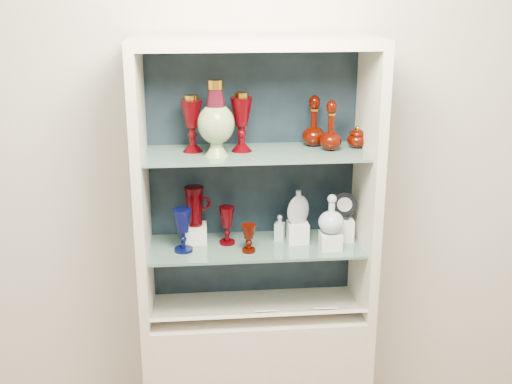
{
  "coord_description": "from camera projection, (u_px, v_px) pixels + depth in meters",
  "views": [
    {
      "loc": [
        -0.24,
        -1.04,
        2.13
      ],
      "look_at": [
        0.0,
        1.53,
        1.3
      ],
      "focal_mm": 45.0,
      "sensor_mm": 36.0,
      "label": 1
    }
  ],
  "objects": [
    {
      "name": "wall_back",
      "position": [
        251.0,
        156.0,
        2.89
      ],
      "size": [
        3.5,
        0.02,
        2.8
      ],
      "primitive_type": "cube",
      "color": "beige",
      "rests_on": "ground"
    },
    {
      "name": "ruby_goblet_tall",
      "position": [
        227.0,
        225.0,
        2.8
      ],
      "size": [
        0.09,
        0.09,
        0.17
      ],
      "primitive_type": null,
      "rotation": [
        0.0,
        0.0,
        -0.26
      ],
      "color": "#430004",
      "rests_on": "shelf_lower"
    },
    {
      "name": "ruby_decanter_b",
      "position": [
        314.0,
        119.0,
        2.75
      ],
      "size": [
        0.12,
        0.12,
        0.23
      ],
      "primitive_type": null,
      "rotation": [
        0.0,
        0.0,
        -0.26
      ],
      "color": "#430900",
      "rests_on": "shelf_upper"
    },
    {
      "name": "flat_flask",
      "position": [
        298.0,
        206.0,
        2.79
      ],
      "size": [
        0.12,
        0.08,
        0.15
      ],
      "primitive_type": null,
      "rotation": [
        0.0,
        0.0,
        0.42
      ],
      "color": "#A1AAB4",
      "rests_on": "riser_flat_flask"
    },
    {
      "name": "pedestal_lamp_left",
      "position": [
        192.0,
        124.0,
        2.65
      ],
      "size": [
        0.12,
        0.12,
        0.24
      ],
      "primitive_type": null,
      "rotation": [
        0.0,
        0.0,
        0.4
      ],
      "color": "#430004",
      "rests_on": "shelf_upper"
    },
    {
      "name": "ruby_decanter_a",
      "position": [
        331.0,
        122.0,
        2.67
      ],
      "size": [
        0.11,
        0.11,
        0.24
      ],
      "primitive_type": null,
      "rotation": [
        0.0,
        0.0,
        -0.14
      ],
      "color": "#430900",
      "rests_on": "shelf_upper"
    },
    {
      "name": "cabinet_side_left",
      "position": [
        141.0,
        190.0,
        2.66
      ],
      "size": [
        0.04,
        0.4,
        1.15
      ],
      "primitive_type": "cube",
      "color": "beige",
      "rests_on": "cabinet_base"
    },
    {
      "name": "shelf_lower",
      "position": [
        256.0,
        246.0,
        2.81
      ],
      "size": [
        0.92,
        0.34,
        0.01
      ],
      "primitive_type": "cube",
      "color": "slate",
      "rests_on": "cabinet_side_left"
    },
    {
      "name": "lidded_bowl",
      "position": [
        357.0,
        137.0,
        2.74
      ],
      "size": [
        0.11,
        0.11,
        0.1
      ],
      "primitive_type": null,
      "rotation": [
        0.0,
        0.0,
        0.25
      ],
      "color": "#430900",
      "rests_on": "shelf_upper"
    },
    {
      "name": "label_card_0",
      "position": [
        325.0,
        308.0,
        2.79
      ],
      "size": [
        0.1,
        0.06,
        0.03
      ],
      "primitive_type": "cube",
      "rotation": [
        -0.44,
        0.0,
        0.0
      ],
      "color": "white",
      "rests_on": "label_ledge"
    },
    {
      "name": "cabinet_side_right",
      "position": [
        367.0,
        183.0,
        2.75
      ],
      "size": [
        0.04,
        0.4,
        1.15
      ],
      "primitive_type": "cube",
      "color": "beige",
      "rests_on": "cabinet_base"
    },
    {
      "name": "cameo_medallion",
      "position": [
        345.0,
        205.0,
        2.81
      ],
      "size": [
        0.11,
        0.06,
        0.13
      ],
      "primitive_type": null,
      "rotation": [
        0.0,
        0.0,
        -0.2
      ],
      "color": "black",
      "rests_on": "riser_cameo_medallion"
    },
    {
      "name": "riser_clear_round_decanter",
      "position": [
        330.0,
        241.0,
        2.77
      ],
      "size": [
        0.09,
        0.09,
        0.07
      ],
      "primitive_type": "cube",
      "color": "silver",
      "rests_on": "shelf_lower"
    },
    {
      "name": "pedestal_lamp_right",
      "position": [
        242.0,
        122.0,
        2.66
      ],
      "size": [
        0.12,
        0.12,
        0.25
      ],
      "primitive_type": null,
      "rotation": [
        0.0,
        0.0,
        -0.28
      ],
      "color": "#430004",
      "rests_on": "shelf_upper"
    },
    {
      "name": "riser_ruby_pitcher",
      "position": [
        195.0,
        233.0,
        2.83
      ],
      "size": [
        0.1,
        0.1,
        0.08
      ],
      "primitive_type": "cube",
      "color": "silver",
      "rests_on": "shelf_lower"
    },
    {
      "name": "label_ledge",
      "position": [
        258.0,
        314.0,
        2.77
      ],
      "size": [
        0.92,
        0.17,
        0.09
      ],
      "primitive_type": "cube",
      "rotation": [
        -0.44,
        0.0,
        0.0
      ],
      "color": "beige",
      "rests_on": "cabinet_base"
    },
    {
      "name": "enamel_urn",
      "position": [
        216.0,
        118.0,
        2.58
      ],
      "size": [
        0.17,
        0.17,
        0.31
      ],
      "primitive_type": null,
      "rotation": [
        0.0,
        0.0,
        0.13
      ],
      "color": "#064713",
      "rests_on": "shelf_upper"
    },
    {
      "name": "riser_flat_flask",
      "position": [
        298.0,
        232.0,
        2.83
      ],
      "size": [
        0.09,
        0.09,
        0.09
      ],
      "primitive_type": "cube",
      "color": "silver",
      "rests_on": "shelf_lower"
    },
    {
      "name": "ruby_goblet_small",
      "position": [
        249.0,
        238.0,
        2.72
      ],
      "size": [
        0.06,
        0.06,
        0.12
      ],
      "primitive_type": null,
      "rotation": [
        0.0,
        0.0,
        -0.01
      ],
      "color": "#430900",
      "rests_on": "shelf_lower"
    },
    {
      "name": "shelf_upper",
      "position": [
        256.0,
        153.0,
        2.68
      ],
      "size": [
        0.92,
        0.34,
        0.01
      ],
      "primitive_type": "cube",
      "color": "slate",
      "rests_on": "cabinet_side_left"
    },
    {
      "name": "cabinet_back_panel",
      "position": [
        252.0,
        174.0,
        2.89
      ],
      "size": [
        0.98,
        0.02,
        1.15
      ],
      "primitive_type": "cube",
      "color": "black",
      "rests_on": "cabinet_base"
    },
    {
      "name": "label_card_1",
      "position": [
        266.0,
        311.0,
        2.77
      ],
      "size": [
        0.1,
        0.06,
        0.03
      ],
      "primitive_type": "cube",
      "rotation": [
        -0.44,
        0.0,
        0.0
      ],
      "color": "white",
      "rests_on": "label_ledge"
    },
    {
      "name": "clear_square_bottle",
      "position": [
        280.0,
        228.0,
        2.84
      ],
      "size": [
        0.05,
        0.05,
        0.12
      ],
      "primitive_type": null,
      "rotation": [
        0.0,
        0.0,
        -0.37
      ],
      "color": "#A9BAC5",
      "rests_on": "shelf_lower"
    },
    {
      "name": "ruby_pitcher",
      "position": [
        194.0,
        206.0,
        2.79
      ],
      "size": [
        0.14,
        0.1,
        0.18
      ],
      "primitive_type": null,
      "rotation": [
        0.0,
        0.0,
        0.15
      ],
      "color": "#430004",
      "rests_on": "riser_ruby_pitcher"
    },
    {
      "name": "cabinet_base",
      "position": [
        256.0,
        380.0,
        3.0
      ],
      "size": [
        1.0,
        0.4,
        0.75
      ],
      "primitive_type": "cube",
      "color": "beige",
      "rests_on": "ground"
    },
    {
      "name": "riser_cameo_medallion",
      "position": [
        343.0,
        230.0,
        2.85
      ],
      "size": [
        0.08,
        0.08,
        0.1
      ],
      "primitive_type": "cube",
      "color": "silver",
      "rests_on": "shelf_lower"
    },
    {
      "name": "cabinet_top_cap",
      "position": [
        256.0,
        42.0,
        2.53
      ],
      "size": [
        1.0,
        0.4,
        0.04
      ],
      "primitive_type": "cube",
      "color": "beige",
      "rests_on": "cabinet_side_left"
    },
    {
      "name": "clear_round_decanter",
      "position": [
        331.0,
        215.0,
        2.73
      ],
      "size": [
        0.15,
        0.15,
        0.17
      ],
      "primitive_type": null,
      "rotation": [
        0.0,
        0.0,
        0.44
      ],
      "color": "#A9BAC5",
      "rests_on": "riser_clear_round_decanter"
    },
    {
      "name": "cobalt_goblet",
      "position": [
        183.0,
        230.0,
        2.72
      ],
      "size": [
        0.1,
        0.1,
        0.19
      ],
      "primitive_type": null,
      "rotation": [
        0.0,
        0.0,
        0.27
      ],
      "color": "#06093C",
      "rests_on": "shelf_lower"
    }
  ]
}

